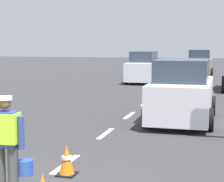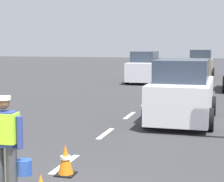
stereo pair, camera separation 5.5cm
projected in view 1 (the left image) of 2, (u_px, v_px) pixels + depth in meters
name	position (u px, v px, depth m)	size (l,w,h in m)	color
ground_plane	(172.00, 83.00, 25.95)	(96.00, 96.00, 0.00)	#333335
lane_center_line	(178.00, 78.00, 29.97)	(0.14, 46.40, 0.01)	silver
road_worker	(7.00, 140.00, 6.67)	(0.76, 0.40, 1.67)	#383D4C
traffic_cone_near	(67.00, 160.00, 7.71)	(0.36, 0.36, 0.61)	black
car_outgoing_ahead	(182.00, 92.00, 13.10)	(2.10, 4.40, 2.04)	silver
car_oncoming_second	(144.00, 68.00, 26.30)	(1.94, 4.27, 2.05)	silver
car_outgoing_far	(200.00, 65.00, 30.41)	(1.97, 3.98, 2.10)	gray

